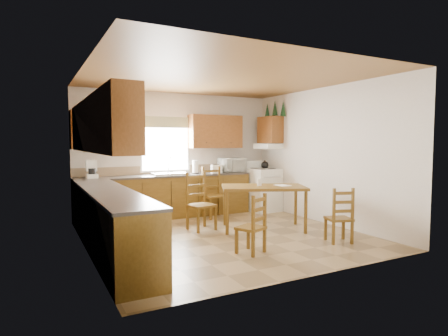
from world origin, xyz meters
name	(u,v)px	position (x,y,z in m)	size (l,w,h in m)	color
floor	(224,235)	(0.00, 0.00, 0.00)	(4.50, 4.50, 0.00)	#8F754D
ceiling	(224,78)	(0.00, 0.00, 2.70)	(4.50, 4.50, 0.00)	brown
wall_left	(85,161)	(-2.25, 0.00, 1.35)	(4.50, 4.50, 0.00)	silver
wall_right	(324,156)	(2.25, 0.00, 1.35)	(4.50, 4.50, 0.00)	silver
wall_back	(178,154)	(0.00, 2.25, 1.35)	(4.50, 4.50, 0.00)	silver
wall_front	(313,165)	(0.00, -2.25, 1.35)	(4.50, 4.50, 0.00)	silver
lower_cab_back	(167,197)	(-0.38, 1.95, 0.44)	(3.75, 0.60, 0.88)	brown
lower_cab_left	(110,223)	(-1.95, -0.15, 0.44)	(0.60, 3.60, 0.88)	brown
counter_back	(166,176)	(-0.38, 1.95, 0.90)	(3.75, 0.63, 0.04)	#3E3834
counter_left	(110,192)	(-1.95, -0.15, 0.90)	(0.63, 3.60, 0.04)	#3E3834
backsplash	(162,170)	(-0.38, 2.24, 1.01)	(3.75, 0.01, 0.18)	#8B7455
upper_cab_back_left	(108,130)	(-1.55, 2.08, 1.85)	(1.41, 0.33, 0.75)	brown
upper_cab_back_right	(215,132)	(0.86, 2.08, 1.85)	(1.25, 0.33, 0.75)	brown
upper_cab_left	(98,125)	(-2.08, -0.15, 1.85)	(0.33, 3.60, 0.75)	brown
upper_cab_stove	(270,130)	(2.08, 1.65, 1.90)	(0.33, 0.62, 0.62)	brown
range_hood	(268,146)	(2.03, 1.65, 1.52)	(0.44, 0.62, 0.12)	white
window_frame	(165,145)	(-0.30, 2.22, 1.55)	(1.13, 0.02, 1.18)	white
window_pane	(165,145)	(-0.30, 2.21, 1.55)	(1.05, 0.01, 1.10)	white
window_valance	(166,122)	(-0.30, 2.19, 2.05)	(1.19, 0.01, 0.24)	#4B6433
sink_basin	(170,174)	(-0.30, 1.95, 0.94)	(0.75, 0.45, 0.04)	silver
pine_decal_a	(283,109)	(2.21, 1.33, 2.38)	(0.22, 0.22, 0.36)	#1B4626
pine_decal_b	(275,108)	(2.21, 1.65, 2.42)	(0.22, 0.22, 0.36)	#1B4626
pine_decal_c	(267,111)	(2.21, 1.97, 2.38)	(0.22, 0.22, 0.36)	#1B4626
stove	(263,190)	(1.88, 1.64, 0.49)	(0.66, 0.68, 0.98)	white
coffeemaker	(92,170)	(-1.89, 1.92, 1.08)	(0.19, 0.23, 0.32)	white
paper_towel	(195,167)	(0.30, 1.95, 1.07)	(0.13, 0.13, 0.29)	white
toaster	(216,169)	(0.77, 1.87, 1.01)	(0.23, 0.15, 0.19)	white
microwave	(232,165)	(1.22, 1.95, 1.08)	(0.54, 0.39, 0.32)	white
dining_table	(263,208)	(0.86, 0.08, 0.40)	(1.51, 0.86, 0.81)	brown
chair_near_left	(251,224)	(-0.14, -1.09, 0.43)	(0.36, 0.35, 0.87)	brown
chair_near_right	(339,215)	(1.44, -1.24, 0.44)	(0.37, 0.36, 0.89)	brown
chair_far_left	(201,202)	(-0.18, 0.56, 0.53)	(0.44, 0.42, 1.05)	brown
chair_far_right	(215,193)	(0.54, 1.45, 0.54)	(0.45, 0.43, 1.07)	brown
table_paper	(283,185)	(1.22, -0.02, 0.81)	(0.22, 0.30, 0.00)	white
table_card	(259,182)	(0.80, 0.12, 0.87)	(0.09, 0.02, 0.13)	white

